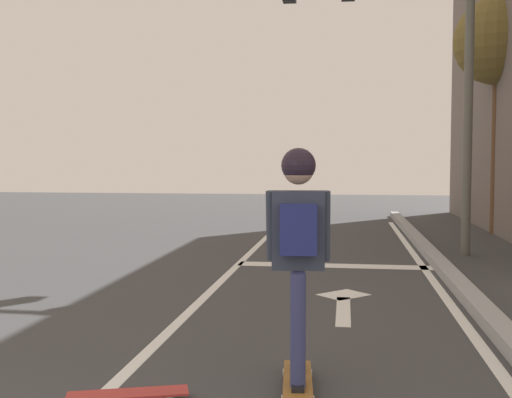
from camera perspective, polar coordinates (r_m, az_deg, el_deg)
The scene contains 11 objects.
lane_line_center at distance 7.74m, azimuth -4.90°, elevation -9.06°, with size 0.12×20.00×0.01m, color white.
lane_line_curbside at distance 7.65m, azimuth 17.50°, elevation -9.37°, with size 0.12×20.00×0.01m, color white.
stop_bar at distance 10.16m, azimuth 7.16°, elevation -6.06°, with size 3.10×0.40×0.01m, color white.
lane_arrow_stem at distance 7.19m, azimuth 7.99°, elevation -10.06°, with size 0.16×1.40×0.01m, color white.
lane_arrow_head at distance 8.02m, azimuth 8.01°, elevation -8.64°, with size 0.56×0.44×0.01m, color white.
curb_strip at distance 7.68m, azimuth 19.37°, elevation -8.84°, with size 0.24×24.00×0.14m, color #969B9D.
skateboard at distance 4.80m, azimuth 3.82°, elevation -16.16°, with size 0.28×0.82×0.09m.
skater at distance 4.53m, azimuth 3.88°, elevation -3.11°, with size 0.47×0.63×1.69m.
spare_skateboard at distance 4.61m, azimuth -11.64°, elevation -17.11°, with size 0.85×0.43×0.08m.
traffic_signal_mast at distance 11.80m, azimuth 12.91°, elevation 15.00°, with size 4.32×0.34×5.49m.
roadside_tree at distance 15.63m, azimuth 21.27°, elevation 13.17°, with size 2.00×2.00×5.42m.
Camera 1 is at (2.19, -1.36, 1.69)m, focal length 43.76 mm.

